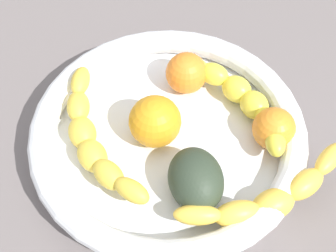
{
  "coord_description": "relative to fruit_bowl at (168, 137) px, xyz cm",
  "views": [
    {
      "loc": [
        -20.12,
        28.52,
        58.09
      ],
      "look_at": [
        0.0,
        0.0,
        8.26
      ],
      "focal_mm": 52.11,
      "sensor_mm": 36.0,
      "label": 1
    }
  ],
  "objects": [
    {
      "name": "orange_front",
      "position": [
        3.1,
        -8.72,
        2.24
      ],
      "size": [
        5.67,
        5.67,
        5.67
      ],
      "primitive_type": "sphere",
      "color": "orange",
      "rests_on": "fruit_bowl"
    },
    {
      "name": "kitchen_counter",
      "position": [
        0.0,
        0.0,
        -4.36
      ],
      "size": [
        120.0,
        120.0,
        3.0
      ],
      "primitive_type": "cube",
      "color": "slate",
      "rests_on": "ground"
    },
    {
      "name": "fruit_bowl",
      "position": [
        0.0,
        0.0,
        0.0
      ],
      "size": [
        35.37,
        35.37,
        5.54
      ],
      "color": "white",
      "rests_on": "kitchen_counter"
    },
    {
      "name": "banana_draped_right",
      "position": [
        -15.1,
        1.0,
        1.77
      ],
      "size": [
        13.22,
        20.46,
        4.16
      ],
      "color": "yellow",
      "rests_on": "fruit_bowl"
    },
    {
      "name": "orange_mid_left",
      "position": [
        1.6,
        0.54,
        2.74
      ],
      "size": [
        6.66,
        6.66,
        6.66
      ],
      "primitive_type": "sphere",
      "color": "orange",
      "rests_on": "fruit_bowl"
    },
    {
      "name": "banana_arching_top",
      "position": [
        6.53,
        6.85,
        2.09
      ],
      "size": [
        19.99,
        13.13,
        4.24
      ],
      "color": "yellow",
      "rests_on": "fruit_bowl"
    },
    {
      "name": "orange_mid_right",
      "position": [
        -10.95,
        -7.49,
        2.13
      ],
      "size": [
        5.44,
        5.44,
        5.44
      ],
      "primitive_type": "sphere",
      "color": "orange",
      "rests_on": "fruit_bowl"
    },
    {
      "name": "avocado_dark",
      "position": [
        -7.0,
        4.33,
        2.39
      ],
      "size": [
        10.41,
        10.32,
        5.97
      ],
      "primitive_type": "ellipsoid",
      "rotation": [
        0.0,
        0.0,
        5.53
      ],
      "color": "#2E3B2B",
      "rests_on": "fruit_bowl"
    },
    {
      "name": "banana_draped_left",
      "position": [
        -5.08,
        -9.41,
        2.0
      ],
      "size": [
        19.7,
        9.74,
        4.09
      ],
      "color": "yellow",
      "rests_on": "fruit_bowl"
    }
  ]
}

